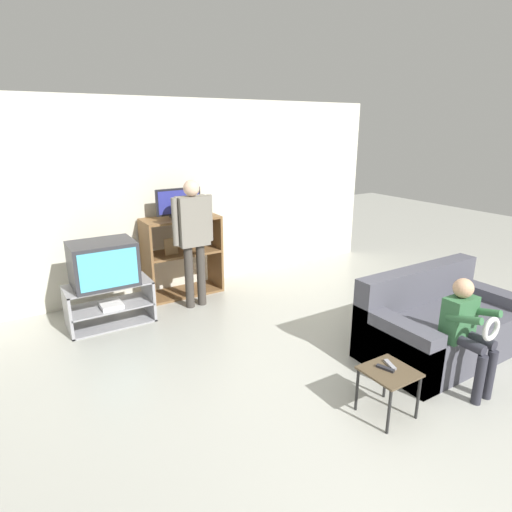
% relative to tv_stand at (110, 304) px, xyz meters
% --- Properties ---
extents(ground_plane, '(18.00, 18.00, 0.00)m').
position_rel_tv_stand_xyz_m(ground_plane, '(1.32, -3.29, -0.24)').
color(ground_plane, '#ADADA3').
extents(wall_back, '(6.40, 0.06, 2.60)m').
position_rel_tv_stand_xyz_m(wall_back, '(1.32, 0.75, 1.06)').
color(wall_back, silver).
rests_on(wall_back, ground_plane).
extents(tv_stand, '(0.96, 0.47, 0.50)m').
position_rel_tv_stand_xyz_m(tv_stand, '(0.00, 0.00, 0.00)').
color(tv_stand, '#939399').
rests_on(tv_stand, ground_plane).
extents(television_main, '(0.70, 0.53, 0.50)m').
position_rel_tv_stand_xyz_m(television_main, '(-0.02, 0.01, 0.50)').
color(television_main, '#2D2D33').
rests_on(television_main, tv_stand).
extents(media_shelf, '(1.02, 0.47, 1.08)m').
position_rel_tv_stand_xyz_m(media_shelf, '(1.10, 0.45, 0.31)').
color(media_shelf, brown).
rests_on(media_shelf, ground_plane).
extents(television_flat, '(0.61, 0.20, 0.39)m').
position_rel_tv_stand_xyz_m(television_flat, '(1.10, 0.45, 1.01)').
color(television_flat, black).
rests_on(television_flat, media_shelf).
extents(snack_table, '(0.38, 0.38, 0.40)m').
position_rel_tv_stand_xyz_m(snack_table, '(1.47, -2.87, 0.10)').
color(snack_table, brown).
rests_on(snack_table, ground_plane).
extents(remote_control_black, '(0.08, 0.15, 0.02)m').
position_rel_tv_stand_xyz_m(remote_control_black, '(1.45, -2.84, 0.17)').
color(remote_control_black, '#232328').
rests_on(remote_control_black, snack_table).
extents(remote_control_white, '(0.08, 0.15, 0.02)m').
position_rel_tv_stand_xyz_m(remote_control_white, '(1.53, -2.82, 0.17)').
color(remote_control_white, gray).
rests_on(remote_control_white, snack_table).
extents(couch, '(1.67, 0.89, 0.83)m').
position_rel_tv_stand_xyz_m(couch, '(2.70, -2.44, 0.04)').
color(couch, '#4C4C56').
rests_on(couch, ground_plane).
extents(person_standing_adult, '(0.53, 0.20, 1.62)m').
position_rel_tv_stand_xyz_m(person_standing_adult, '(1.07, -0.04, 0.74)').
color(person_standing_adult, '#3D3833').
rests_on(person_standing_adult, ground_plane).
extents(person_seated_child, '(0.33, 0.43, 1.01)m').
position_rel_tv_stand_xyz_m(person_seated_child, '(2.30, -2.95, 0.36)').
color(person_seated_child, '#2D2D38').
rests_on(person_seated_child, ground_plane).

